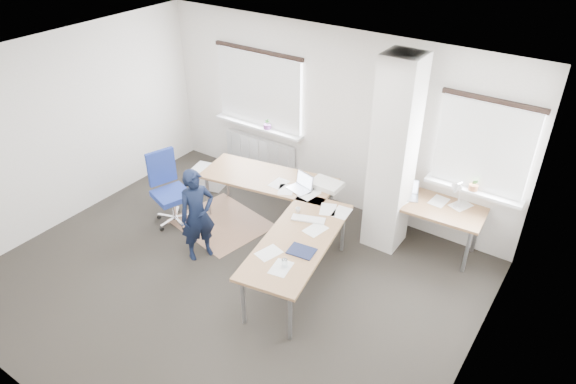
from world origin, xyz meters
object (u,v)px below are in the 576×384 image
Objects in this scene: task_chair at (172,204)px; person at (197,215)px; desk_main at (285,208)px; desk_side at (432,207)px.

person reaches higher than task_chair.
task_chair is 1.05m from person.
desk_side is (1.65, 1.15, -0.01)m from desk_main.
person reaches higher than desk_side.
person is (-0.89, -0.79, -0.02)m from desk_main.
desk_side is 3.20m from person.
desk_main is 1.19m from person.
desk_side is 3.82m from task_chair.
task_chair is 0.84× the size of person.
desk_main is 1.89m from task_chair.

